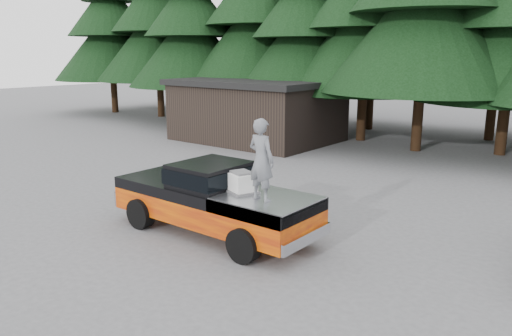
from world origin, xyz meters
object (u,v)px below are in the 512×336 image
Objects in this scene: pickup_truck at (214,209)px; man_on_bed at (261,160)px; air_compressor at (242,183)px; utility_building at (257,110)px.

pickup_truck is 2.46m from man_on_bed.
air_compressor is 0.35× the size of man_on_bed.
man_on_bed is 15.91m from utility_building.
air_compressor is 0.08× the size of utility_building.
man_on_bed reaches higher than pickup_truck.
man_on_bed is at bearing 4.73° from air_compressor.
utility_building reaches higher than man_on_bed.
air_compressor is 1.12m from man_on_bed.
utility_building is (-9.99, 12.37, -0.64)m from man_on_bed.
pickup_truck is 8.81× the size of air_compressor.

